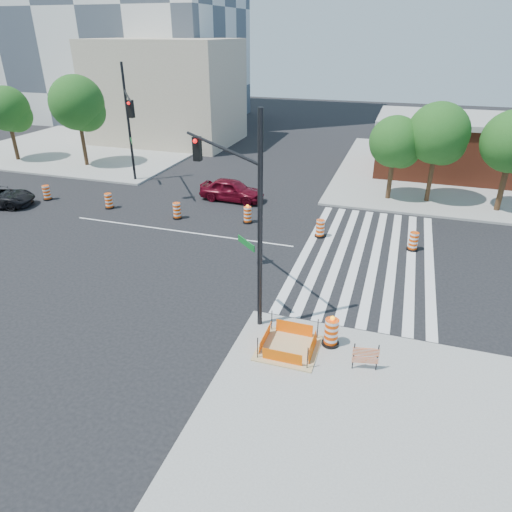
{
  "coord_description": "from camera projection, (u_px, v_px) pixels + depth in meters",
  "views": [
    {
      "loc": [
        12.06,
        -22.28,
        10.68
      ],
      "look_at": [
        6.27,
        -4.44,
        1.4
      ],
      "focal_mm": 32.0,
      "sensor_mm": 36.0,
      "label": 1
    }
  ],
  "objects": [
    {
      "name": "tree_north_c",
      "position": [
        395.0,
        145.0,
        30.38
      ],
      "size": [
        3.44,
        3.4,
        5.77
      ],
      "color": "#382314",
      "rests_on": "ground"
    },
    {
      "name": "pit_drum",
      "position": [
        331.0,
        333.0,
        16.82
      ],
      "size": [
        0.64,
        0.64,
        1.26
      ],
      "color": "black",
      "rests_on": "ground"
    },
    {
      "name": "ground",
      "position": [
        179.0,
        231.0,
        27.07
      ],
      "size": [
        120.0,
        120.0,
        0.0
      ],
      "primitive_type": "plane",
      "color": "black",
      "rests_on": "ground"
    },
    {
      "name": "beige_midrise",
      "position": [
        167.0,
        92.0,
        46.92
      ],
      "size": [
        14.0,
        10.0,
        10.0
      ],
      "primitive_type": "cube",
      "color": "tan",
      "rests_on": "ground"
    },
    {
      "name": "barricade",
      "position": [
        366.0,
        356.0,
        15.55
      ],
      "size": [
        0.89,
        0.22,
        1.06
      ],
      "rotation": [
        0.0,
        0.0,
        0.2
      ],
      "color": "#F54705",
      "rests_on": "ground"
    },
    {
      "name": "red_coupe",
      "position": [
        232.0,
        190.0,
        31.65
      ],
      "size": [
        4.54,
        2.0,
        1.52
      ],
      "primitive_type": "imported",
      "rotation": [
        0.0,
        0.0,
        1.52
      ],
      "color": "#570715",
      "rests_on": "ground"
    },
    {
      "name": "median_drum_2",
      "position": [
        177.0,
        211.0,
        28.7
      ],
      "size": [
        0.6,
        0.6,
        1.02
      ],
      "color": "black",
      "rests_on": "ground"
    },
    {
      "name": "tree_north_d",
      "position": [
        438.0,
        137.0,
        29.56
      ],
      "size": [
        3.95,
        3.95,
        6.72
      ],
      "color": "#382314",
      "rests_on": "ground"
    },
    {
      "name": "signal_pole_nw",
      "position": [
        129.0,
        116.0,
        32.27
      ],
      "size": [
        3.91,
        5.35,
        8.57
      ],
      "rotation": [
        0.0,
        0.0,
        -0.95
      ],
      "color": "black",
      "rests_on": "ground"
    },
    {
      "name": "signal_pole_se",
      "position": [
        237.0,
        193.0,
        17.42
      ],
      "size": [
        4.82,
        4.29,
        8.34
      ],
      "rotation": [
        0.0,
        0.0,
        2.42
      ],
      "color": "black",
      "rests_on": "ground"
    },
    {
      "name": "excavation_pit",
      "position": [
        288.0,
        347.0,
        16.81
      ],
      "size": [
        2.2,
        2.2,
        0.9
      ],
      "color": "tan",
      "rests_on": "ground"
    },
    {
      "name": "median_drum_3",
      "position": [
        248.0,
        215.0,
        28.06
      ],
      "size": [
        0.6,
        0.6,
        1.18
      ],
      "color": "black",
      "rests_on": "ground"
    },
    {
      "name": "median_drum_0",
      "position": [
        47.0,
        193.0,
        31.89
      ],
      "size": [
        0.6,
        0.6,
        1.02
      ],
      "color": "black",
      "rests_on": "ground"
    },
    {
      "name": "median_drum_5",
      "position": [
        413.0,
        242.0,
        24.53
      ],
      "size": [
        0.6,
        0.6,
        1.02
      ],
      "color": "black",
      "rests_on": "ground"
    },
    {
      "name": "median_drum_4",
      "position": [
        320.0,
        229.0,
        26.13
      ],
      "size": [
        0.6,
        0.6,
        1.02
      ],
      "color": "black",
      "rests_on": "ground"
    },
    {
      "name": "crosswalk_east",
      "position": [
        366.0,
        256.0,
        24.04
      ],
      "size": [
        6.75,
        13.5,
        0.01
      ],
      "color": "silver",
      "rests_on": "ground"
    },
    {
      "name": "brick_storefront",
      "position": [
        482.0,
        147.0,
        36.4
      ],
      "size": [
        16.5,
        8.5,
        4.6
      ],
      "color": "maroon",
      "rests_on": "ground"
    },
    {
      "name": "lane_centerline",
      "position": [
        179.0,
        231.0,
        27.07
      ],
      "size": [
        14.0,
        0.12,
        0.01
      ],
      "primitive_type": "cube",
      "color": "silver",
      "rests_on": "ground"
    },
    {
      "name": "tree_north_b",
      "position": [
        78.0,
        106.0,
        37.79
      ],
      "size": [
        4.45,
        4.45,
        7.57
      ],
      "color": "#382314",
      "rests_on": "ground"
    },
    {
      "name": "median_drum_1",
      "position": [
        109.0,
        201.0,
        30.36
      ],
      "size": [
        0.6,
        0.6,
        1.02
      ],
      "color": "black",
      "rests_on": "ground"
    },
    {
      "name": "tree_north_a",
      "position": [
        8.0,
        111.0,
        39.76
      ],
      "size": [
        3.84,
        3.83,
        6.51
      ],
      "color": "#382314",
      "rests_on": "ground"
    },
    {
      "name": "sidewalk_ne",
      "position": [
        476.0,
        175.0,
        37.4
      ],
      "size": [
        22.0,
        22.0,
        0.15
      ],
      "primitive_type": "cube",
      "color": "gray",
      "rests_on": "ground"
    },
    {
      "name": "sidewalk_nw",
      "position": [
        101.0,
        144.0,
        47.36
      ],
      "size": [
        22.0,
        22.0,
        0.15
      ],
      "primitive_type": "cube",
      "color": "gray",
      "rests_on": "ground"
    }
  ]
}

